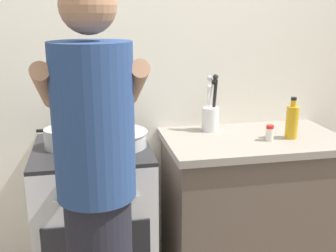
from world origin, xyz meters
TOP-DOWN VIEW (x-y plane):
  - back_wall at (0.20, 0.50)m, footprint 3.20×0.10m
  - countertop at (0.55, 0.15)m, footprint 1.00×0.60m
  - stove_range at (-0.35, 0.15)m, footprint 0.60×0.62m
  - pot at (-0.49, 0.18)m, footprint 0.26×0.20m
  - mixing_bowl at (-0.21, 0.13)m, footprint 0.30×0.30m
  - utensil_crock at (0.35, 0.33)m, footprint 0.10×0.10m
  - spice_bottle at (0.61, 0.08)m, footprint 0.04×0.04m
  - oil_bottle at (0.74, 0.09)m, footprint 0.07×0.07m
  - person at (-0.34, -0.44)m, footprint 0.41×0.50m

SIDE VIEW (x-z plane):
  - stove_range at x=-0.35m, z-range 0.00..0.90m
  - countertop at x=0.55m, z-range 0.00..0.90m
  - person at x=-0.34m, z-range 0.01..1.71m
  - spice_bottle at x=0.61m, z-range 0.90..0.98m
  - mixing_bowl at x=-0.21m, z-range 0.90..0.99m
  - pot at x=-0.49m, z-range 0.90..1.00m
  - utensil_crock at x=0.35m, z-range 0.83..1.16m
  - oil_bottle at x=0.74m, z-range 0.88..1.11m
  - back_wall at x=0.20m, z-range 0.00..2.50m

